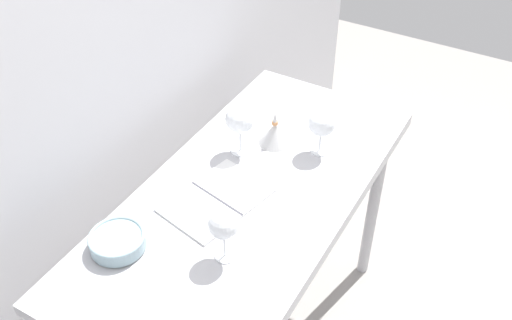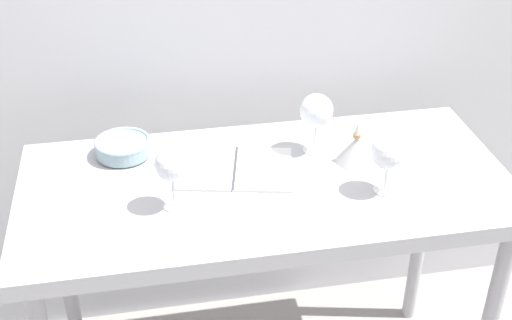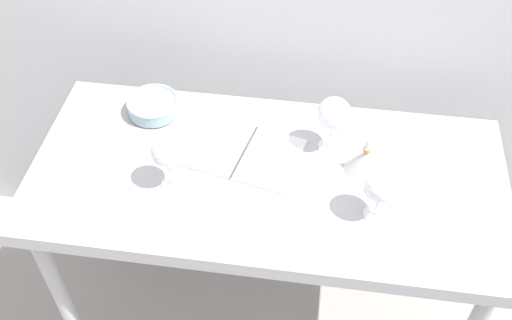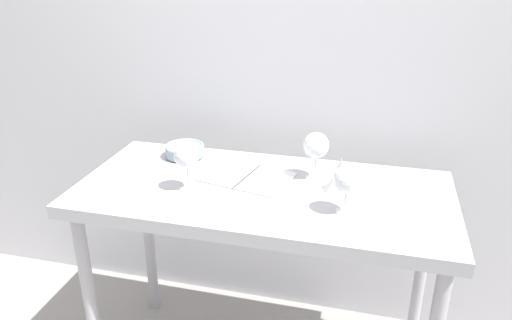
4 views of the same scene
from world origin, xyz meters
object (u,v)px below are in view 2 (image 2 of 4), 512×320
object	(u,v)px
tasting_sheet_upper	(393,135)
open_notebook	(235,169)
tasting_bowl	(123,147)
wine_glass_far_right	(316,112)
wine_glass_near_left	(172,165)
decanter_funnel	(356,149)
wine_glass_near_right	(389,154)

from	to	relation	value
tasting_sheet_upper	open_notebook	bearing A→B (deg)	-165.23
tasting_bowl	wine_glass_far_right	bearing A→B (deg)	-7.71
wine_glass_near_left	decanter_funnel	world-z (taller)	wine_glass_near_left
wine_glass_near_right	tasting_bowl	distance (m)	0.78
wine_glass_near_left	tasting_sheet_upper	bearing A→B (deg)	19.70
wine_glass_near_right	tasting_sheet_upper	world-z (taller)	wine_glass_near_right
wine_glass_far_right	tasting_bowl	distance (m)	0.59
wine_glass_near_left	wine_glass_near_right	bearing A→B (deg)	-3.10
wine_glass_near_right	decanter_funnel	size ratio (longest dim) A/B	1.30
tasting_sheet_upper	tasting_bowl	xyz separation A→B (m)	(-0.84, 0.04, 0.03)
wine_glass_near_right	wine_glass_near_left	world-z (taller)	wine_glass_near_left
open_notebook	decanter_funnel	size ratio (longest dim) A/B	2.81
wine_glass_far_right	tasting_sheet_upper	distance (m)	0.30
wine_glass_far_right	open_notebook	world-z (taller)	wine_glass_far_right
wine_glass_near_left	decanter_funnel	xyz separation A→B (m)	(0.55, 0.13, -0.09)
wine_glass_far_right	decanter_funnel	world-z (taller)	wine_glass_far_right
wine_glass_near_right	tasting_bowl	xyz separation A→B (m)	(-0.71, 0.32, -0.09)
tasting_bowl	wine_glass_near_right	bearing A→B (deg)	-24.40
tasting_bowl	decanter_funnel	world-z (taller)	decanter_funnel
open_notebook	tasting_sheet_upper	size ratio (longest dim) A/B	1.67
wine_glass_near_left	tasting_bowl	xyz separation A→B (m)	(-0.13, 0.29, -0.10)
wine_glass_near_left	decanter_funnel	bearing A→B (deg)	13.56
wine_glass_near_left	tasting_sheet_upper	distance (m)	0.76
tasting_sheet_upper	decanter_funnel	size ratio (longest dim) A/B	1.68
decanter_funnel	open_notebook	bearing A→B (deg)	177.14
tasting_bowl	tasting_sheet_upper	bearing A→B (deg)	-2.52
open_notebook	tasting_bowl	bearing A→B (deg)	168.03
wine_glass_near_right	open_notebook	bearing A→B (deg)	155.29
tasting_sheet_upper	wine_glass_far_right	bearing A→B (deg)	-167.87
tasting_bowl	decanter_funnel	size ratio (longest dim) A/B	1.25
open_notebook	tasting_bowl	xyz separation A→B (m)	(-0.32, 0.14, 0.03)
wine_glass_far_right	wine_glass_near_right	bearing A→B (deg)	-60.62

